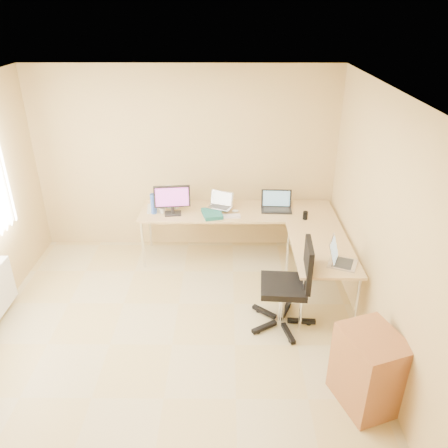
{
  "coord_description": "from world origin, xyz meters",
  "views": [
    {
      "loc": [
        0.58,
        -3.65,
        3.31
      ],
      "look_at": [
        0.55,
        1.1,
        0.9
      ],
      "focal_mm": 35.53,
      "sensor_mm": 36.0,
      "label": 1
    }
  ],
  "objects_px": {
    "desk_main": "(237,234)",
    "monitor": "(172,200)",
    "laptop_black": "(277,201)",
    "cabinet": "(368,371)",
    "desk_fan": "(169,195)",
    "laptop_center": "(220,201)",
    "office_chair": "(283,287)",
    "desk_return": "(319,273)",
    "mug": "(162,210)",
    "keyboard": "(225,216)",
    "water_bottle": "(153,204)",
    "laptop_return": "(344,255)"
  },
  "relations": [
    {
      "from": "office_chair",
      "to": "cabinet",
      "type": "bearing_deg",
      "value": -55.3
    },
    {
      "from": "keyboard",
      "to": "desk_main",
      "type": "bearing_deg",
      "value": 48.07
    },
    {
      "from": "laptop_black",
      "to": "keyboard",
      "type": "bearing_deg",
      "value": -160.26
    },
    {
      "from": "laptop_black",
      "to": "desk_fan",
      "type": "relative_size",
      "value": 1.52
    },
    {
      "from": "laptop_center",
      "to": "office_chair",
      "type": "relative_size",
      "value": 0.3
    },
    {
      "from": "laptop_black",
      "to": "laptop_return",
      "type": "height_order",
      "value": "laptop_black"
    },
    {
      "from": "water_bottle",
      "to": "desk_fan",
      "type": "xyz_separation_m",
      "value": [
        0.18,
        0.3,
        -0.0
      ]
    },
    {
      "from": "desk_return",
      "to": "keyboard",
      "type": "relative_size",
      "value": 3.25
    },
    {
      "from": "laptop_center",
      "to": "desk_return",
      "type": "bearing_deg",
      "value": -16.39
    },
    {
      "from": "monitor",
      "to": "laptop_black",
      "type": "bearing_deg",
      "value": -0.81
    },
    {
      "from": "office_chair",
      "to": "mug",
      "type": "bearing_deg",
      "value": 141.12
    },
    {
      "from": "laptop_center",
      "to": "desk_fan",
      "type": "relative_size",
      "value": 1.16
    },
    {
      "from": "keyboard",
      "to": "office_chair",
      "type": "distance_m",
      "value": 1.45
    },
    {
      "from": "desk_return",
      "to": "laptop_black",
      "type": "height_order",
      "value": "laptop_black"
    },
    {
      "from": "water_bottle",
      "to": "keyboard",
      "type": "bearing_deg",
      "value": -6.6
    },
    {
      "from": "keyboard",
      "to": "office_chair",
      "type": "height_order",
      "value": "office_chair"
    },
    {
      "from": "mug",
      "to": "office_chair",
      "type": "bearing_deg",
      "value": -42.91
    },
    {
      "from": "keyboard",
      "to": "mug",
      "type": "bearing_deg",
      "value": 167.97
    },
    {
      "from": "monitor",
      "to": "laptop_return",
      "type": "relative_size",
      "value": 1.38
    },
    {
      "from": "desk_return",
      "to": "keyboard",
      "type": "bearing_deg",
      "value": 145.06
    },
    {
      "from": "laptop_black",
      "to": "office_chair",
      "type": "relative_size",
      "value": 0.39
    },
    {
      "from": "keyboard",
      "to": "water_bottle",
      "type": "xyz_separation_m",
      "value": [
        -0.97,
        0.11,
        0.13
      ]
    },
    {
      "from": "laptop_black",
      "to": "mug",
      "type": "height_order",
      "value": "laptop_black"
    },
    {
      "from": "laptop_black",
      "to": "cabinet",
      "type": "relative_size",
      "value": 0.53
    },
    {
      "from": "laptop_return",
      "to": "desk_main",
      "type": "bearing_deg",
      "value": 61.27
    },
    {
      "from": "laptop_center",
      "to": "keyboard",
      "type": "distance_m",
      "value": 0.25
    },
    {
      "from": "office_chair",
      "to": "keyboard",
      "type": "bearing_deg",
      "value": 120.68
    },
    {
      "from": "keyboard",
      "to": "laptop_return",
      "type": "relative_size",
      "value": 1.15
    },
    {
      "from": "desk_main",
      "to": "monitor",
      "type": "height_order",
      "value": "monitor"
    },
    {
      "from": "monitor",
      "to": "cabinet",
      "type": "height_order",
      "value": "monitor"
    },
    {
      "from": "desk_main",
      "to": "mug",
      "type": "distance_m",
      "value": 1.1
    },
    {
      "from": "laptop_return",
      "to": "mug",
      "type": "bearing_deg",
      "value": 81.05
    },
    {
      "from": "mug",
      "to": "cabinet",
      "type": "bearing_deg",
      "value": -49.18
    },
    {
      "from": "mug",
      "to": "desk_fan",
      "type": "bearing_deg",
      "value": 77.29
    },
    {
      "from": "office_chair",
      "to": "cabinet",
      "type": "xyz_separation_m",
      "value": [
        0.64,
        -1.09,
        -0.14
      ]
    },
    {
      "from": "office_chair",
      "to": "cabinet",
      "type": "distance_m",
      "value": 1.27
    },
    {
      "from": "desk_return",
      "to": "desk_fan",
      "type": "height_order",
      "value": "desk_fan"
    },
    {
      "from": "monitor",
      "to": "office_chair",
      "type": "height_order",
      "value": "monitor"
    },
    {
      "from": "mug",
      "to": "cabinet",
      "type": "relative_size",
      "value": 0.11
    },
    {
      "from": "monitor",
      "to": "desk_fan",
      "type": "distance_m",
      "value": 0.34
    },
    {
      "from": "laptop_black",
      "to": "mug",
      "type": "distance_m",
      "value": 1.56
    },
    {
      "from": "laptop_black",
      "to": "mug",
      "type": "bearing_deg",
      "value": -173.84
    },
    {
      "from": "laptop_center",
      "to": "laptop_black",
      "type": "distance_m",
      "value": 0.78
    },
    {
      "from": "desk_return",
      "to": "laptop_black",
      "type": "distance_m",
      "value": 1.21
    },
    {
      "from": "desk_fan",
      "to": "laptop_center",
      "type": "bearing_deg",
      "value": -22.91
    },
    {
      "from": "desk_main",
      "to": "office_chair",
      "type": "xyz_separation_m",
      "value": [
        0.48,
        -1.48,
        0.13
      ]
    },
    {
      "from": "laptop_return",
      "to": "cabinet",
      "type": "relative_size",
      "value": 0.45
    },
    {
      "from": "cabinet",
      "to": "laptop_return",
      "type": "bearing_deg",
      "value": 70.4
    },
    {
      "from": "desk_main",
      "to": "monitor",
      "type": "xyz_separation_m",
      "value": [
        -0.87,
        -0.12,
        0.57
      ]
    },
    {
      "from": "monitor",
      "to": "desk_main",
      "type": "bearing_deg",
      "value": 1.78
    }
  ]
}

